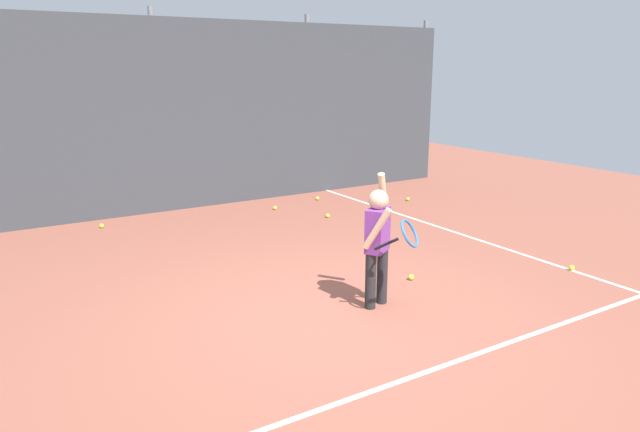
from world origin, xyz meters
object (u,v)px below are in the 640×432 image
tennis_ball_1 (317,198)px  tennis_ball_4 (275,208)px  tennis_ball_5 (102,226)px  tennis_player (379,238)px  tennis_ball_6 (411,277)px  tennis_ball_7 (572,268)px  tennis_ball_2 (408,199)px  tennis_ball_3 (328,216)px

tennis_ball_1 → tennis_ball_4: (-1.00, -0.24, 0.00)m
tennis_ball_4 → tennis_ball_5: 2.78m
tennis_player → tennis_ball_6: bearing=-7.2°
tennis_player → tennis_ball_7: size_ratio=20.46×
tennis_player → tennis_ball_7: (2.62, -0.38, -0.69)m
tennis_ball_1 → tennis_ball_2: size_ratio=1.00×
tennis_ball_6 → tennis_ball_4: bearing=86.4°
tennis_ball_3 → tennis_ball_4: size_ratio=1.00×
tennis_ball_2 → tennis_ball_5: (-5.12, 1.03, 0.00)m
tennis_ball_4 → tennis_ball_7: 4.85m
tennis_ball_1 → tennis_ball_6: same height
tennis_ball_7 → tennis_ball_3: bearing=107.2°
tennis_ball_3 → tennis_ball_4: same height
tennis_ball_3 → tennis_ball_7: size_ratio=1.00×
tennis_ball_1 → tennis_ball_7: bearing=-82.8°
tennis_ball_2 → tennis_ball_5: same height
tennis_ball_3 → tennis_ball_5: bearing=158.4°
tennis_ball_2 → tennis_ball_4: 2.46m
tennis_ball_7 → tennis_ball_4: bearing=109.4°
tennis_ball_6 → tennis_ball_7: same height
tennis_ball_6 → tennis_ball_7: (1.84, -0.77, 0.00)m
tennis_ball_2 → tennis_ball_3: (-1.89, -0.25, 0.00)m
tennis_player → tennis_ball_4: size_ratio=20.46×
tennis_ball_5 → tennis_ball_7: same height
tennis_ball_5 → tennis_ball_7: 6.58m
tennis_ball_4 → tennis_ball_6: size_ratio=1.00×
tennis_ball_5 → tennis_ball_6: same height
tennis_ball_1 → tennis_ball_2: 1.64m
tennis_ball_2 → tennis_ball_3: size_ratio=1.00×
tennis_ball_4 → tennis_ball_1: bearing=13.8°
tennis_ball_1 → tennis_ball_2: (1.37, -0.91, 0.00)m
tennis_player → tennis_ball_4: tennis_player is taller
tennis_ball_6 → tennis_ball_5: bearing=121.2°
tennis_ball_5 → tennis_ball_6: size_ratio=1.00×
tennis_ball_5 → tennis_ball_7: bearing=-48.5°
tennis_ball_1 → tennis_ball_3: (-0.52, -1.17, 0.00)m
tennis_ball_2 → tennis_ball_4: bearing=164.2°
tennis_ball_3 → tennis_ball_7: (1.13, -3.65, 0.00)m
tennis_ball_2 → tennis_player: bearing=-133.8°
tennis_ball_3 → tennis_ball_5: (-3.23, 1.28, 0.00)m
tennis_ball_3 → tennis_player: bearing=-114.5°
tennis_ball_1 → tennis_ball_6: bearing=-106.9°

